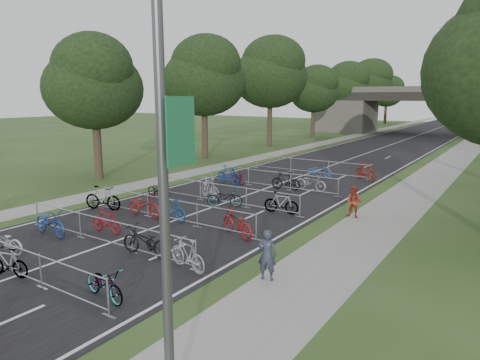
# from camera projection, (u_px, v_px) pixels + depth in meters

# --- Properties ---
(road) EXTENTS (11.00, 140.00, 0.01)m
(road) POSITION_uv_depth(u_px,v_px,m) (393.00, 144.00, 51.64)
(road) COLOR black
(road) RESTS_ON ground
(sidewalk_right) EXTENTS (3.00, 140.00, 0.01)m
(sidewalk_right) POSITION_uv_depth(u_px,v_px,m) (467.00, 148.00, 47.27)
(sidewalk_right) COLOR gray
(sidewalk_right) RESTS_ON ground
(sidewalk_left) EXTENTS (2.00, 140.00, 0.01)m
(sidewalk_left) POSITION_uv_depth(u_px,v_px,m) (334.00, 140.00, 55.74)
(sidewalk_left) COLOR gray
(sidewalk_left) RESTS_ON ground
(lane_markings) EXTENTS (0.12, 140.00, 0.00)m
(lane_markings) POSITION_uv_depth(u_px,v_px,m) (393.00, 144.00, 51.64)
(lane_markings) COLOR silver
(lane_markings) RESTS_ON ground
(overpass_bridge) EXTENTS (31.00, 8.00, 7.05)m
(overpass_bridge) POSITION_uv_depth(u_px,v_px,m) (422.00, 111.00, 63.18)
(overpass_bridge) COLOR #4C4944
(overpass_bridge) RESTS_ON ground
(lamppost) EXTENTS (0.61, 0.65, 8.21)m
(lamppost) POSITION_uv_depth(u_px,v_px,m) (165.00, 185.00, 7.15)
(lamppost) COLOR #4C4C51
(lamppost) RESTS_ON ground
(tree_left_0) EXTENTS (6.72, 6.72, 10.25)m
(tree_left_0) POSITION_uv_depth(u_px,v_px,m) (94.00, 84.00, 28.84)
(tree_left_0) COLOR #33261C
(tree_left_0) RESTS_ON ground
(tree_left_1) EXTENTS (7.56, 7.56, 11.53)m
(tree_left_1) POSITION_uv_depth(u_px,v_px,m) (204.00, 78.00, 38.46)
(tree_left_1) COLOR #33261C
(tree_left_1) RESTS_ON ground
(tree_left_2) EXTENTS (8.40, 8.40, 12.81)m
(tree_left_2) POSITION_uv_depth(u_px,v_px,m) (271.00, 74.00, 48.08)
(tree_left_2) COLOR #33261C
(tree_left_2) RESTS_ON ground
(tree_left_3) EXTENTS (6.72, 6.72, 10.25)m
(tree_left_3) POSITION_uv_depth(u_px,v_px,m) (314.00, 90.00, 58.17)
(tree_left_3) COLOR #33261C
(tree_left_3) RESTS_ON ground
(tree_left_4) EXTENTS (7.56, 7.56, 11.53)m
(tree_left_4) POSITION_uv_depth(u_px,v_px,m) (346.00, 86.00, 67.80)
(tree_left_4) COLOR #33261C
(tree_left_4) RESTS_ON ground
(tree_left_5) EXTENTS (8.40, 8.40, 12.81)m
(tree_left_5) POSITION_uv_depth(u_px,v_px,m) (370.00, 82.00, 77.42)
(tree_left_5) COLOR #33261C
(tree_left_5) RESTS_ON ground
(tree_left_6) EXTENTS (6.72, 6.72, 10.25)m
(tree_left_6) POSITION_uv_depth(u_px,v_px,m) (387.00, 92.00, 87.51)
(tree_left_6) COLOR #33261C
(tree_left_6) RESTS_ON ground
(barrier_row_1) EXTENTS (9.70, 0.08, 1.10)m
(barrier_row_1) POSITION_uv_depth(u_px,v_px,m) (13.00, 261.00, 13.73)
(barrier_row_1) COLOR #ADB0B6
(barrier_row_1) RESTS_ON ground
(barrier_row_2) EXTENTS (9.70, 0.08, 1.10)m
(barrier_row_2) POSITION_uv_depth(u_px,v_px,m) (105.00, 232.00, 16.66)
(barrier_row_2) COLOR #ADB0B6
(barrier_row_2) RESTS_ON ground
(barrier_row_3) EXTENTS (9.70, 0.08, 1.10)m
(barrier_row_3) POSITION_uv_depth(u_px,v_px,m) (172.00, 210.00, 19.76)
(barrier_row_3) COLOR #ADB0B6
(barrier_row_3) RESTS_ON ground
(barrier_row_4) EXTENTS (9.70, 0.08, 1.10)m
(barrier_row_4) POSITION_uv_depth(u_px,v_px,m) (222.00, 194.00, 23.02)
(barrier_row_4) COLOR #ADB0B6
(barrier_row_4) RESTS_ON ground
(barrier_row_5) EXTENTS (9.70, 0.08, 1.10)m
(barrier_row_5) POSITION_uv_depth(u_px,v_px,m) (269.00, 179.00, 27.09)
(barrier_row_5) COLOR #ADB0B6
(barrier_row_5) RESTS_ON ground
(barrier_row_6) EXTENTS (9.70, 0.08, 1.10)m
(barrier_row_6) POSITION_uv_depth(u_px,v_px,m) (309.00, 166.00, 31.98)
(barrier_row_6) COLOR #ADB0B6
(barrier_row_6) RESTS_ON ground
(bike_5) EXTENTS (1.95, 1.02, 0.97)m
(bike_5) POSITION_uv_depth(u_px,v_px,m) (3.00, 241.00, 15.72)
(bike_5) COLOR #B8B6BE
(bike_5) RESTS_ON ground
(bike_6) EXTENTS (1.68, 0.88, 0.97)m
(bike_6) POSITION_uv_depth(u_px,v_px,m) (8.00, 263.00, 13.72)
(bike_6) COLOR #ADB0B6
(bike_6) RESTS_ON ground
(bike_7) EXTENTS (1.88, 0.87, 0.95)m
(bike_7) POSITION_uv_depth(u_px,v_px,m) (105.00, 284.00, 12.20)
(bike_7) COLOR #ADB0B6
(bike_7) RESTS_ON ground
(bike_8) EXTENTS (2.19, 0.87, 1.13)m
(bike_8) POSITION_uv_depth(u_px,v_px,m) (50.00, 222.00, 17.82)
(bike_8) COLOR navy
(bike_8) RESTS_ON ground
(bike_9) EXTENTS (1.79, 0.56, 1.07)m
(bike_9) POSITION_uv_depth(u_px,v_px,m) (106.00, 221.00, 18.10)
(bike_9) COLOR maroon
(bike_9) RESTS_ON ground
(bike_10) EXTENTS (2.19, 0.97, 1.12)m
(bike_10) POSITION_uv_depth(u_px,v_px,m) (146.00, 242.00, 15.48)
(bike_10) COLOR black
(bike_10) RESTS_ON ground
(bike_11) EXTENTS (1.88, 0.90, 1.09)m
(bike_11) POSITION_uv_depth(u_px,v_px,m) (187.00, 255.00, 14.25)
(bike_11) COLOR #949399
(bike_11) RESTS_ON ground
(bike_12) EXTENTS (2.16, 1.11, 1.25)m
(bike_12) POSITION_uv_depth(u_px,v_px,m) (103.00, 198.00, 21.73)
(bike_12) COLOR #ADB0B6
(bike_12) RESTS_ON ground
(bike_13) EXTENTS (2.18, 0.84, 1.13)m
(bike_13) POSITION_uv_depth(u_px,v_px,m) (144.00, 205.00, 20.60)
(bike_13) COLOR maroon
(bike_13) RESTS_ON ground
(bike_14) EXTENTS (1.97, 0.85, 1.15)m
(bike_14) POSITION_uv_depth(u_px,v_px,m) (172.00, 209.00, 19.89)
(bike_14) COLOR navy
(bike_14) RESTS_ON ground
(bike_15) EXTENTS (2.28, 1.56, 1.14)m
(bike_15) POSITION_uv_depth(u_px,v_px,m) (237.00, 223.00, 17.70)
(bike_15) COLOR maroon
(bike_15) RESTS_ON ground
(bike_16) EXTENTS (1.82, 0.74, 0.93)m
(bike_16) POSITION_uv_depth(u_px,v_px,m) (159.00, 190.00, 24.40)
(bike_16) COLOR black
(bike_16) RESTS_ON ground
(bike_17) EXTENTS (2.16, 1.40, 1.26)m
(bike_17) POSITION_uv_depth(u_px,v_px,m) (210.00, 188.00, 24.05)
(bike_17) COLOR gray
(bike_17) RESTS_ON ground
(bike_18) EXTENTS (1.90, 1.49, 0.96)m
(bike_18) POSITION_uv_depth(u_px,v_px,m) (225.00, 198.00, 22.42)
(bike_18) COLOR #ADB0B6
(bike_18) RESTS_ON ground
(bike_19) EXTENTS (1.85, 0.74, 1.08)m
(bike_19) POSITION_uv_depth(u_px,v_px,m) (281.00, 203.00, 21.11)
(bike_19) COLOR #ADB0B6
(bike_19) RESTS_ON ground
(bike_20) EXTENTS (2.16, 0.96, 1.25)m
(bike_20) POSITION_uv_depth(u_px,v_px,m) (229.00, 175.00, 28.04)
(bike_20) COLOR navy
(bike_20) RESTS_ON ground
(bike_21) EXTENTS (1.73, 1.34, 0.87)m
(bike_21) POSITION_uv_depth(u_px,v_px,m) (239.00, 177.00, 28.37)
(bike_21) COLOR maroon
(bike_21) RESTS_ON ground
(bike_22) EXTENTS (1.94, 0.74, 1.14)m
(bike_22) POSITION_uv_depth(u_px,v_px,m) (286.00, 181.00, 26.42)
(bike_22) COLOR black
(bike_22) RESTS_ON ground
(bike_23) EXTENTS (2.02, 0.74, 1.06)m
(bike_23) POSITION_uv_depth(u_px,v_px,m) (311.00, 182.00, 26.21)
(bike_23) COLOR gray
(bike_23) RESTS_ON ground
(bike_26) EXTENTS (1.88, 1.01, 0.94)m
(bike_26) POSITION_uv_depth(u_px,v_px,m) (319.00, 171.00, 30.57)
(bike_26) COLOR #1C4F9C
(bike_26) RESTS_ON ground
(bike_27) EXTENTS (2.02, 1.44, 1.20)m
(bike_27) POSITION_uv_depth(u_px,v_px,m) (366.00, 171.00, 29.55)
(bike_27) COLOR maroon
(bike_27) RESTS_ON ground
(pedestrian_a) EXTENTS (0.69, 0.54, 1.65)m
(pedestrian_a) POSITION_uv_depth(u_px,v_px,m) (267.00, 255.00, 13.44)
(pedestrian_a) COLOR #2B3041
(pedestrian_a) RESTS_ON ground
(pedestrian_b) EXTENTS (0.76, 0.60, 1.54)m
(pedestrian_b) POSITION_uv_depth(u_px,v_px,m) (354.00, 202.00, 20.33)
(pedestrian_b) COLOR maroon
(pedestrian_b) RESTS_ON ground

